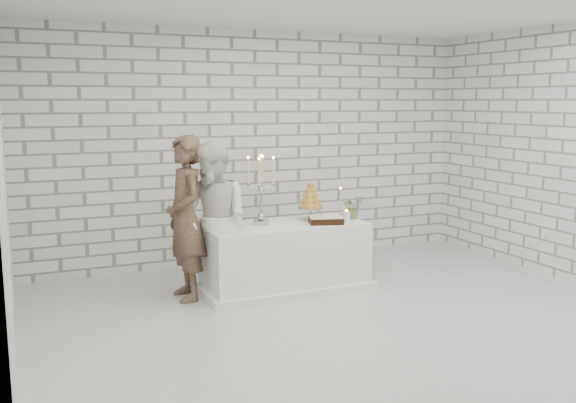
% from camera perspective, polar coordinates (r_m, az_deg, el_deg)
% --- Properties ---
extents(ground, '(6.00, 5.00, 0.01)m').
position_cam_1_polar(ground, '(6.37, 5.32, -10.30)').
color(ground, silver).
rests_on(ground, ground).
extents(ceiling, '(6.00, 5.00, 0.01)m').
position_cam_1_polar(ceiling, '(6.08, 5.75, 17.45)').
color(ceiling, white).
rests_on(ceiling, ground).
extents(wall_back, '(6.00, 0.01, 3.00)m').
position_cam_1_polar(wall_back, '(8.31, -2.95, 4.85)').
color(wall_back, white).
rests_on(wall_back, ground).
extents(wall_front, '(6.00, 0.01, 3.00)m').
position_cam_1_polar(wall_front, '(4.07, 22.97, -0.28)').
color(wall_front, white).
rests_on(wall_front, ground).
extents(wall_left, '(0.01, 5.00, 3.00)m').
position_cam_1_polar(wall_left, '(5.28, -24.21, 1.64)').
color(wall_left, white).
rests_on(wall_left, ground).
extents(cake_table, '(1.80, 0.80, 0.75)m').
position_cam_1_polar(cake_table, '(7.16, -0.28, -4.94)').
color(cake_table, white).
rests_on(cake_table, ground).
extents(groom, '(0.45, 0.66, 1.76)m').
position_cam_1_polar(groom, '(6.79, -9.22, -1.49)').
color(groom, '#3A2920').
rests_on(groom, ground).
extents(bride, '(0.93, 1.02, 1.69)m').
position_cam_1_polar(bride, '(6.77, -6.66, -1.77)').
color(bride, white).
rests_on(bride, ground).
extents(candelabra, '(0.39, 0.39, 0.78)m').
position_cam_1_polar(candelabra, '(6.97, -2.45, 1.07)').
color(candelabra, '#A6A6B1').
rests_on(candelabra, cake_table).
extents(croquembouche, '(0.37, 0.37, 0.45)m').
position_cam_1_polar(croquembouche, '(7.28, 2.04, 0.11)').
color(croquembouche, olive).
rests_on(croquembouche, cake_table).
extents(chocolate_cake, '(0.43, 0.36, 0.08)m').
position_cam_1_polar(chocolate_cake, '(7.10, 3.42, -1.65)').
color(chocolate_cake, black).
rests_on(chocolate_cake, cake_table).
extents(pillar_candle, '(0.10, 0.10, 0.12)m').
position_cam_1_polar(pillar_candle, '(7.22, 5.28, -1.34)').
color(pillar_candle, white).
rests_on(pillar_candle, cake_table).
extents(extra_taper, '(0.07, 0.07, 0.32)m').
position_cam_1_polar(extra_taper, '(7.58, 4.74, -0.07)').
color(extra_taper, beige).
rests_on(extra_taper, cake_table).
extents(flowers, '(0.27, 0.24, 0.28)m').
position_cam_1_polar(flowers, '(7.41, 5.83, -0.47)').
color(flowers, '#386133').
rests_on(flowers, cake_table).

